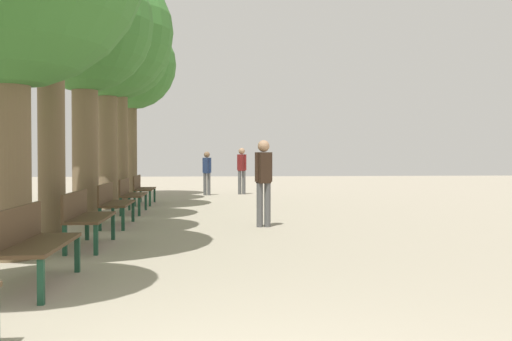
{
  "coord_description": "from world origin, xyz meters",
  "views": [
    {
      "loc": [
        -0.02,
        -2.85,
        1.38
      ],
      "look_at": [
        0.63,
        4.12,
        1.22
      ],
      "focal_mm": 40.0,
      "sensor_mm": 36.0,
      "label": 1
    }
  ],
  "objects_px": {
    "bench_row_2": "(85,214)",
    "bench_row_5": "(142,187)",
    "tree_row_4": "(107,34)",
    "tree_row_5": "(121,50)",
    "tree_row_6": "(131,66)",
    "tree_row_3": "(84,28)",
    "pedestrian_far": "(264,177)",
    "bench_row_4": "(130,193)",
    "bench_row_3": "(113,201)",
    "bench_row_1": "(32,239)",
    "pedestrian_mid": "(242,168)",
    "pedestrian_near": "(207,170)"
  },
  "relations": [
    {
      "from": "bench_row_1",
      "to": "tree_row_5",
      "type": "xyz_separation_m",
      "value": [
        -0.76,
        12.22,
        4.3
      ]
    },
    {
      "from": "bench_row_1",
      "to": "tree_row_6",
      "type": "bearing_deg",
      "value": 92.94
    },
    {
      "from": "bench_row_2",
      "to": "bench_row_5",
      "type": "relative_size",
      "value": 1.0
    },
    {
      "from": "bench_row_3",
      "to": "bench_row_4",
      "type": "distance_m",
      "value": 2.74
    },
    {
      "from": "bench_row_4",
      "to": "tree_row_5",
      "type": "xyz_separation_m",
      "value": [
        -0.76,
        4.0,
        4.3
      ]
    },
    {
      "from": "bench_row_2",
      "to": "bench_row_4",
      "type": "height_order",
      "value": "same"
    },
    {
      "from": "bench_row_1",
      "to": "pedestrian_far",
      "type": "distance_m",
      "value": 5.9
    },
    {
      "from": "bench_row_4",
      "to": "tree_row_4",
      "type": "bearing_deg",
      "value": 119.79
    },
    {
      "from": "bench_row_5",
      "to": "tree_row_3",
      "type": "xyz_separation_m",
      "value": [
        -0.76,
        -4.4,
        3.71
      ]
    },
    {
      "from": "pedestrian_far",
      "to": "tree_row_3",
      "type": "bearing_deg",
      "value": 158.21
    },
    {
      "from": "bench_row_4",
      "to": "pedestrian_mid",
      "type": "xyz_separation_m",
      "value": [
        3.28,
        7.13,
        0.5
      ]
    },
    {
      "from": "pedestrian_mid",
      "to": "pedestrian_far",
      "type": "height_order",
      "value": "pedestrian_mid"
    },
    {
      "from": "bench_row_3",
      "to": "tree_row_4",
      "type": "height_order",
      "value": "tree_row_4"
    },
    {
      "from": "tree_row_3",
      "to": "pedestrian_far",
      "type": "bearing_deg",
      "value": -21.79
    },
    {
      "from": "bench_row_4",
      "to": "tree_row_6",
      "type": "xyz_separation_m",
      "value": [
        -0.76,
        6.57,
        4.2
      ]
    },
    {
      "from": "bench_row_4",
      "to": "pedestrian_mid",
      "type": "height_order",
      "value": "pedestrian_mid"
    },
    {
      "from": "tree_row_4",
      "to": "tree_row_5",
      "type": "distance_m",
      "value": 2.68
    },
    {
      "from": "bench_row_1",
      "to": "bench_row_5",
      "type": "bearing_deg",
      "value": 90.0
    },
    {
      "from": "pedestrian_near",
      "to": "pedestrian_mid",
      "type": "bearing_deg",
      "value": 19.91
    },
    {
      "from": "bench_row_4",
      "to": "tree_row_3",
      "type": "relative_size",
      "value": 0.28
    },
    {
      "from": "bench_row_3",
      "to": "bench_row_2",
      "type": "bearing_deg",
      "value": -90.0
    },
    {
      "from": "bench_row_3",
      "to": "pedestrian_near",
      "type": "height_order",
      "value": "pedestrian_near"
    },
    {
      "from": "bench_row_3",
      "to": "bench_row_4",
      "type": "relative_size",
      "value": 1.0
    },
    {
      "from": "bench_row_1",
      "to": "bench_row_3",
      "type": "distance_m",
      "value": 5.48
    },
    {
      "from": "bench_row_1",
      "to": "bench_row_5",
      "type": "height_order",
      "value": "same"
    },
    {
      "from": "bench_row_1",
      "to": "pedestrian_mid",
      "type": "xyz_separation_m",
      "value": [
        3.28,
        15.36,
        0.5
      ]
    },
    {
      "from": "pedestrian_mid",
      "to": "tree_row_4",
      "type": "bearing_deg",
      "value": -124.83
    },
    {
      "from": "tree_row_4",
      "to": "bench_row_2",
      "type": "bearing_deg",
      "value": -83.64
    },
    {
      "from": "bench_row_1",
      "to": "tree_row_4",
      "type": "distance_m",
      "value": 10.47
    },
    {
      "from": "tree_row_6",
      "to": "tree_row_5",
      "type": "bearing_deg",
      "value": -90.0
    },
    {
      "from": "bench_row_2",
      "to": "pedestrian_far",
      "type": "relative_size",
      "value": 0.94
    },
    {
      "from": "tree_row_5",
      "to": "pedestrian_mid",
      "type": "bearing_deg",
      "value": 37.77
    },
    {
      "from": "tree_row_6",
      "to": "pedestrian_near",
      "type": "distance_m",
      "value": 4.67
    },
    {
      "from": "tree_row_5",
      "to": "tree_row_6",
      "type": "relative_size",
      "value": 1.01
    },
    {
      "from": "bench_row_3",
      "to": "pedestrian_far",
      "type": "xyz_separation_m",
      "value": [
        3.02,
        -0.43,
        0.48
      ]
    },
    {
      "from": "tree_row_3",
      "to": "tree_row_5",
      "type": "height_order",
      "value": "tree_row_5"
    },
    {
      "from": "bench_row_5",
      "to": "pedestrian_far",
      "type": "distance_m",
      "value": 6.66
    },
    {
      "from": "bench_row_1",
      "to": "bench_row_4",
      "type": "bearing_deg",
      "value": 90.0
    },
    {
      "from": "tree_row_3",
      "to": "pedestrian_near",
      "type": "distance_m",
      "value": 9.35
    },
    {
      "from": "tree_row_4",
      "to": "pedestrian_far",
      "type": "distance_m",
      "value": 6.97
    },
    {
      "from": "bench_row_5",
      "to": "pedestrian_far",
      "type": "bearing_deg",
      "value": -62.93
    },
    {
      "from": "bench_row_1",
      "to": "tree_row_3",
      "type": "relative_size",
      "value": 0.28
    },
    {
      "from": "bench_row_3",
      "to": "bench_row_5",
      "type": "bearing_deg",
      "value": 90.0
    },
    {
      "from": "bench_row_5",
      "to": "tree_row_3",
      "type": "relative_size",
      "value": 0.28
    },
    {
      "from": "bench_row_4",
      "to": "tree_row_3",
      "type": "height_order",
      "value": "tree_row_3"
    },
    {
      "from": "bench_row_5",
      "to": "tree_row_6",
      "type": "relative_size",
      "value": 0.26
    },
    {
      "from": "bench_row_3",
      "to": "pedestrian_far",
      "type": "distance_m",
      "value": 3.09
    },
    {
      "from": "pedestrian_near",
      "to": "bench_row_5",
      "type": "bearing_deg",
      "value": -116.58
    },
    {
      "from": "bench_row_2",
      "to": "bench_row_5",
      "type": "bearing_deg",
      "value": 90.0
    },
    {
      "from": "bench_row_2",
      "to": "tree_row_3",
      "type": "bearing_deg",
      "value": 101.24
    }
  ]
}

